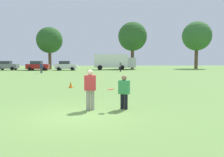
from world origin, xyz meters
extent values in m
plane|color=#6B9347|center=(0.00, 0.00, 0.00)|extent=(149.71, 149.71, 0.00)
cylinder|color=gray|center=(0.33, 0.95, 0.41)|extent=(0.16, 0.16, 0.82)
cylinder|color=gray|center=(0.51, 0.96, 0.41)|extent=(0.16, 0.16, 0.82)
cube|color=red|center=(0.42, 0.95, 1.12)|extent=(0.47, 0.27, 0.61)
sphere|color=beige|center=(0.42, 0.95, 1.54)|extent=(0.23, 0.23, 0.23)
cylinder|color=black|center=(1.88, 1.00, 0.32)|extent=(0.15, 0.15, 0.64)
cylinder|color=black|center=(1.74, 1.08, 0.32)|extent=(0.15, 0.15, 0.64)
cube|color=#338C4C|center=(1.81, 1.04, 0.92)|extent=(0.50, 0.42, 0.56)
sphere|color=#8C664C|center=(1.81, 1.04, 1.31)|extent=(0.22, 0.22, 0.22)
cylinder|color=#E54C33|center=(1.25, 0.72, 0.88)|extent=(0.27, 0.27, 0.06)
cube|color=#D8590C|center=(-1.40, 8.78, 0.01)|extent=(0.32, 0.32, 0.03)
cone|color=orange|center=(-1.40, 8.78, 0.26)|extent=(0.24, 0.24, 0.45)
cube|color=slate|center=(-17.90, 39.23, 0.78)|extent=(4.22, 1.86, 0.90)
cube|color=#2D333D|center=(-18.15, 39.22, 1.50)|extent=(2.02, 1.67, 0.64)
cylinder|color=black|center=(-16.61, 40.24, 0.33)|extent=(0.66, 0.23, 0.66)
cylinder|color=black|center=(-16.58, 38.24, 0.33)|extent=(0.66, 0.23, 0.66)
cylinder|color=black|center=(-19.22, 40.21, 0.33)|extent=(0.66, 0.23, 0.66)
cube|color=maroon|center=(-11.45, 37.62, 0.78)|extent=(4.22, 1.86, 0.90)
cube|color=#2D333D|center=(-11.70, 37.61, 1.50)|extent=(2.02, 1.67, 0.64)
cylinder|color=black|center=(-10.16, 38.63, 0.33)|extent=(0.66, 0.23, 0.66)
cylinder|color=black|center=(-10.14, 36.63, 0.33)|extent=(0.66, 0.23, 0.66)
cylinder|color=black|center=(-12.77, 38.60, 0.33)|extent=(0.66, 0.23, 0.66)
cylinder|color=black|center=(-12.74, 36.60, 0.33)|extent=(0.66, 0.23, 0.66)
cube|color=silver|center=(-6.09, 37.92, 0.78)|extent=(4.22, 1.86, 0.90)
cube|color=#2D333D|center=(-6.34, 37.92, 1.50)|extent=(2.02, 1.67, 0.64)
cylinder|color=black|center=(-4.80, 38.94, 0.33)|extent=(0.66, 0.23, 0.66)
cylinder|color=black|center=(-4.78, 36.94, 0.33)|extent=(0.66, 0.23, 0.66)
cylinder|color=black|center=(-7.41, 38.90, 0.33)|extent=(0.66, 0.23, 0.66)
cylinder|color=black|center=(-7.38, 36.91, 0.33)|extent=(0.66, 0.23, 0.66)
cube|color=white|center=(2.68, 40.45, 1.83)|extent=(6.83, 2.59, 2.70)
cube|color=#B2B2B7|center=(6.88, 40.51, 1.48)|extent=(1.83, 2.32, 2.00)
cylinder|color=black|center=(4.87, 41.85, 0.48)|extent=(0.96, 0.29, 0.96)
cylinder|color=black|center=(4.90, 39.11, 0.48)|extent=(0.96, 0.29, 0.96)
cylinder|color=black|center=(0.45, 41.79, 0.48)|extent=(0.96, 0.29, 0.96)
cylinder|color=black|center=(0.48, 39.05, 0.48)|extent=(0.96, 0.29, 0.96)
cylinder|color=black|center=(4.07, 32.01, 0.44)|extent=(0.17, 0.17, 0.89)
cylinder|color=black|center=(4.08, 32.19, 0.44)|extent=(0.17, 0.17, 0.89)
cube|color=#595960|center=(4.08, 32.10, 1.20)|extent=(0.29, 0.49, 0.63)
sphere|color=#D8AD8C|center=(4.08, 32.10, 1.63)|extent=(0.24, 0.24, 0.24)
cylinder|color=#4C4C51|center=(-8.38, 28.43, 0.40)|extent=(0.15, 0.15, 0.80)
cylinder|color=#4C4C51|center=(-8.55, 28.42, 0.40)|extent=(0.15, 0.15, 0.80)
cube|color=navy|center=(-8.47, 28.42, 1.09)|extent=(0.44, 0.26, 0.57)
sphere|color=#8C664C|center=(-8.47, 28.42, 1.48)|extent=(0.22, 0.22, 0.22)
cylinder|color=brown|center=(-10.20, 42.61, 1.93)|extent=(0.64, 0.64, 3.87)
sphere|color=#285623|center=(-10.20, 42.61, 6.21)|extent=(5.52, 5.52, 5.52)
cylinder|color=brown|center=(7.76, 44.91, 2.26)|extent=(0.75, 0.75, 4.52)
sphere|color=#285623|center=(7.76, 44.91, 7.27)|extent=(6.46, 6.46, 6.46)
cylinder|color=brown|center=(22.76, 45.76, 2.34)|extent=(0.78, 0.78, 4.68)
sphere|color=#33662D|center=(22.76, 45.76, 7.52)|extent=(6.68, 6.68, 6.68)
camera|label=1|loc=(0.90, -8.67, 2.05)|focal=38.13mm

